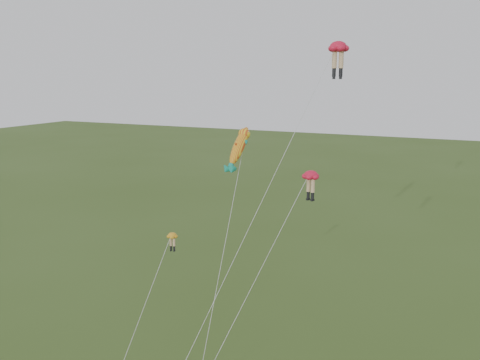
% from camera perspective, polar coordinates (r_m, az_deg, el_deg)
% --- Properties ---
extents(legs_kite_red_high, '(7.85, 14.18, 22.60)m').
position_cam_1_polar(legs_kite_red_high, '(40.53, 10.22, 13.15)').
color(legs_kite_red_high, red).
rests_on(legs_kite_red_high, ground).
extents(legs_kite_red_mid, '(5.20, 10.29, 13.60)m').
position_cam_1_polar(legs_kite_red_mid, '(37.76, 7.32, -0.17)').
color(legs_kite_red_mid, red).
rests_on(legs_kite_red_mid, ground).
extents(legs_kite_yellow, '(1.84, 6.05, 9.21)m').
position_cam_1_polar(legs_kite_yellow, '(38.32, -7.65, -7.08)').
color(legs_kite_yellow, orange).
rests_on(legs_kite_yellow, ground).
extents(fish_kite, '(1.67, 10.13, 16.74)m').
position_cam_1_polar(fish_kite, '(38.08, -0.11, 3.52)').
color(fish_kite, yellow).
rests_on(fish_kite, ground).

